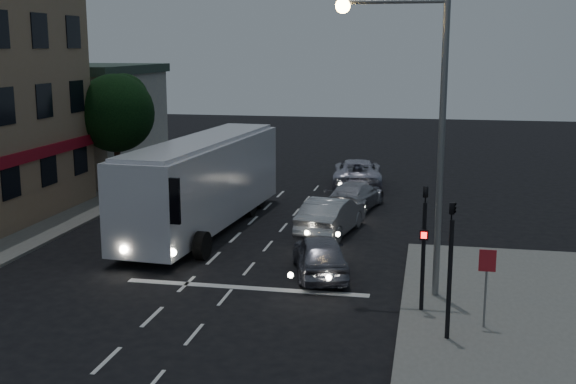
% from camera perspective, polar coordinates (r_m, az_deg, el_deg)
% --- Properties ---
extents(ground, '(120.00, 120.00, 0.00)m').
position_cam_1_polar(ground, '(22.31, -9.72, -8.79)').
color(ground, black).
extents(road_markings, '(8.00, 30.55, 0.01)m').
position_cam_1_polar(road_markings, '(24.89, -4.21, -6.49)').
color(road_markings, silver).
rests_on(road_markings, ground).
extents(tour_bus, '(3.55, 12.79, 3.88)m').
position_cam_1_polar(tour_bus, '(30.69, -6.66, 0.91)').
color(tour_bus, silver).
rests_on(tour_bus, ground).
extents(car_suv, '(2.68, 4.45, 1.42)m').
position_cam_1_polar(car_suv, '(24.57, 2.56, -4.99)').
color(car_suv, gray).
rests_on(car_suv, ground).
extents(car_sedan_a, '(2.45, 4.93, 1.55)m').
position_cam_1_polar(car_sedan_a, '(29.94, 3.43, -1.87)').
color(car_sedan_a, '#B8B8BD').
rests_on(car_sedan_a, ground).
extents(car_sedan_b, '(2.71, 4.87, 1.34)m').
position_cam_1_polar(car_sedan_b, '(34.63, 5.34, -0.27)').
color(car_sedan_b, '#ACABB5').
rests_on(car_sedan_b, ground).
extents(car_sedan_c, '(3.15, 5.87, 1.57)m').
position_cam_1_polar(car_sedan_c, '(40.14, 5.51, 1.51)').
color(car_sedan_c, '#B2B0C4').
rests_on(car_sedan_c, ground).
extents(traffic_signal_main, '(0.25, 0.35, 4.10)m').
position_cam_1_polar(traffic_signal_main, '(20.95, 10.70, -3.23)').
color(traffic_signal_main, black).
rests_on(traffic_signal_main, sidewalk_near).
extents(traffic_signal_side, '(0.18, 0.15, 4.10)m').
position_cam_1_polar(traffic_signal_side, '(19.05, 12.73, -4.78)').
color(traffic_signal_side, black).
rests_on(traffic_signal_side, sidewalk_near).
extents(regulatory_sign, '(0.45, 0.12, 2.20)m').
position_cam_1_polar(regulatory_sign, '(20.26, 15.42, -6.37)').
color(regulatory_sign, slate).
rests_on(regulatory_sign, sidewalk_near).
extents(streetlight, '(3.32, 0.44, 9.00)m').
position_cam_1_polar(streetlight, '(21.80, 10.40, 6.20)').
color(streetlight, slate).
rests_on(streetlight, sidewalk_near).
extents(low_building_north, '(9.40, 9.40, 6.50)m').
position_cam_1_polar(low_building_north, '(45.03, -16.94, 5.49)').
color(low_building_north, beige).
rests_on(low_building_north, sidewalk_far).
extents(street_tree, '(4.00, 4.00, 6.20)m').
position_cam_1_polar(street_tree, '(38.14, -13.49, 6.36)').
color(street_tree, black).
rests_on(street_tree, sidewalk_far).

